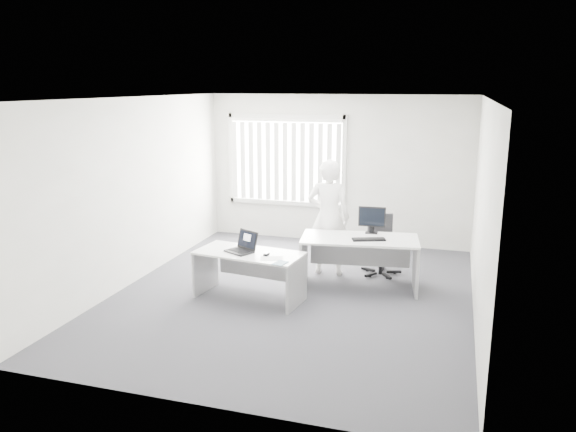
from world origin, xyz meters
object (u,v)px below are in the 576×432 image
(person, at_px, (329,217))
(desk_near, at_px, (249,265))
(desk_far, at_px, (359,252))
(office_chair, at_px, (381,255))
(laptop, at_px, (239,242))
(monitor, at_px, (372,220))

(person, bearing_deg, desk_near, 53.73)
(desk_far, distance_m, office_chair, 0.84)
(person, height_order, laptop, person)
(desk_far, bearing_deg, person, 130.57)
(office_chair, bearing_deg, monitor, -119.68)
(desk_far, height_order, monitor, monitor)
(office_chair, relative_size, person, 0.52)
(desk_near, bearing_deg, laptop, -154.64)
(desk_near, height_order, desk_far, desk_far)
(laptop, bearing_deg, person, 83.41)
(desk_far, xyz_separation_m, person, (-0.59, 0.52, 0.37))
(desk_near, xyz_separation_m, monitor, (1.54, 1.19, 0.49))
(desk_near, height_order, office_chair, office_chair)
(desk_near, relative_size, laptop, 4.27)
(laptop, xyz_separation_m, monitor, (1.67, 1.23, 0.15))
(desk_near, distance_m, desk_far, 1.66)
(person, bearing_deg, office_chair, -168.91)
(office_chair, xyz_separation_m, laptop, (-1.77, -1.67, 0.53))
(desk_near, distance_m, laptop, 0.36)
(desk_far, relative_size, laptop, 4.86)
(office_chair, bearing_deg, desk_near, -152.47)
(person, distance_m, monitor, 0.74)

